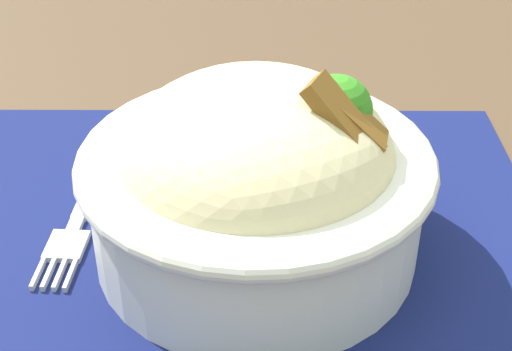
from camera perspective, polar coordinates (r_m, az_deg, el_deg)
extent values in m
cube|color=#4C3826|center=(0.44, -2.45, -8.46)|extent=(1.15, 0.97, 0.03)
cube|color=#11194C|center=(0.44, -2.60, -5.55)|extent=(0.39, 0.34, 0.00)
cylinder|color=silver|center=(0.42, 0.00, -1.93)|extent=(0.18, 0.18, 0.07)
torus|color=silver|center=(0.40, 0.00, 1.23)|extent=(0.19, 0.19, 0.01)
ellipsoid|color=beige|center=(0.40, 0.00, 1.35)|extent=(0.16, 0.16, 0.09)
sphere|color=#32801E|center=(0.39, 6.11, 4.91)|extent=(0.04, 0.04, 0.04)
cylinder|color=orange|center=(0.40, 0.00, 4.54)|extent=(0.03, 0.01, 0.01)
cylinder|color=orange|center=(0.38, 1.40, 2.71)|extent=(0.01, 0.03, 0.01)
cylinder|color=orange|center=(0.40, 0.98, 4.88)|extent=(0.03, 0.01, 0.01)
cube|color=brown|center=(0.37, 6.71, 3.97)|extent=(0.05, 0.03, 0.04)
cube|color=brown|center=(0.38, 7.06, 4.56)|extent=(0.04, 0.03, 0.04)
cube|color=#B3B3B3|center=(0.49, -12.35, -0.89)|extent=(0.01, 0.07, 0.00)
cube|color=#B3B3B3|center=(0.46, -13.54, -3.72)|extent=(0.01, 0.01, 0.00)
cube|color=#B3B3B3|center=(0.45, -14.16, -5.19)|extent=(0.02, 0.03, 0.00)
cube|color=#B3B3B3|center=(0.43, -16.19, -7.18)|extent=(0.00, 0.02, 0.00)
cube|color=#B3B3B3|center=(0.43, -15.43, -7.24)|extent=(0.00, 0.02, 0.00)
cube|color=#B3B3B3|center=(0.43, -14.64, -7.30)|extent=(0.00, 0.02, 0.00)
cube|color=#B3B3B3|center=(0.43, -13.88, -7.35)|extent=(0.00, 0.02, 0.00)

